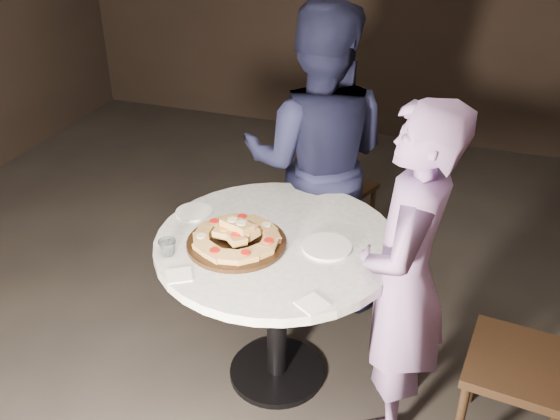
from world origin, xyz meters
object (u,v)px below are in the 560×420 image
Objects in this scene: diner_navy at (317,161)px; diner_teal at (404,280)px; focaccia_pile at (237,235)px; chair_far at (332,183)px; water_glass at (168,248)px; chair_right at (554,359)px; serving_board at (237,243)px; table at (277,267)px.

diner_teal is at bearing 117.10° from diner_navy.
focaccia_pile is 1.46m from chair_far.
chair_right is at bearing 6.44° from water_glass.
chair_right reaches higher than focaccia_pile.
serving_board is 0.28× the size of diner_teal.
diner_navy is at bearing 115.95° from chair_far.
chair_right is at bearing 155.91° from chair_far.
focaccia_pile is at bearing 72.49° from diner_navy.
focaccia_pile is at bearing 35.13° from serving_board.
diner_navy reaches higher than serving_board.
diner_teal is at bearing 11.05° from water_glass.
focaccia_pile is 0.49× the size of chair_far.
water_glass is at bearing 99.70° from chair_far.
focaccia_pile is at bearing -146.85° from table.
water_glass is at bearing -145.90° from focaccia_pile.
water_glass is 0.04× the size of diner_navy.
diner_navy is (0.38, 1.06, 0.01)m from water_glass.
table is 1.27m from chair_right.
chair_right is at bearing 136.38° from diner_navy.
focaccia_pile is 0.32m from water_glass.
serving_board is 0.04m from focaccia_pile.
water_glass is at bearing -77.33° from chair_right.
serving_board is 1.45m from chair_right.
serving_board is 0.77m from diner_teal.
chair_right is (1.32, -1.39, 0.09)m from chair_far.
table reaches higher than chair_far.
focaccia_pile is at bearing 34.10° from water_glass.
table is 3.60× the size of focaccia_pile.
diner_navy is at bearing -142.18° from diner_teal.
chair_right is at bearing 0.50° from focaccia_pile.
chair_right is 0.69m from diner_teal.
serving_board is 1.45m from chair_far.
focaccia_pile is 1.45m from chair_right.
serving_board is 1.11× the size of focaccia_pile.
serving_board is 0.26× the size of diner_navy.
table is 0.83× the size of diner_navy.
diner_teal is at bearing 1.77° from focaccia_pile.
water_glass is (-0.42, -0.28, 0.20)m from table.
chair_far is at bearing 86.34° from focaccia_pile.
serving_board is 5.73× the size of water_glass.
focaccia_pile is 0.89m from diner_navy.
diner_navy is (-0.03, 0.78, 0.20)m from table.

